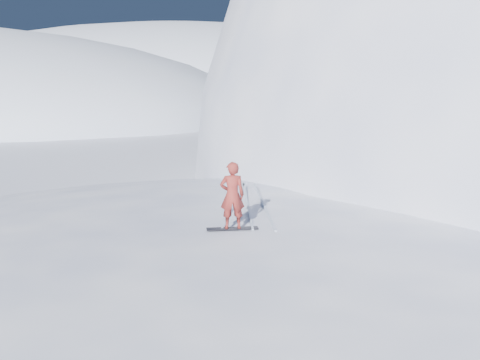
# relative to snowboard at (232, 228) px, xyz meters

# --- Properties ---
(ground) EXTENTS (400.00, 400.00, 0.00)m
(ground) POSITION_rel_snowboard_xyz_m (0.98, -1.91, -2.41)
(ground) COLOR white
(ground) RESTS_ON ground
(near_ridge) EXTENTS (36.00, 28.00, 4.80)m
(near_ridge) POSITION_rel_snowboard_xyz_m (1.98, 1.09, -2.41)
(near_ridge) COLOR white
(near_ridge) RESTS_ON ground
(far_ridge_c) EXTENTS (140.00, 90.00, 36.00)m
(far_ridge_c) POSITION_rel_snowboard_xyz_m (-39.02, 108.09, -2.41)
(far_ridge_c) COLOR white
(far_ridge_c) RESTS_ON ground
(wind_bumps) EXTENTS (16.00, 14.40, 1.00)m
(wind_bumps) POSITION_rel_snowboard_xyz_m (0.43, 0.21, -2.41)
(wind_bumps) COLOR white
(wind_bumps) RESTS_ON ground
(snowboard) EXTENTS (1.35, 0.66, 0.02)m
(snowboard) POSITION_rel_snowboard_xyz_m (0.00, 0.00, 0.00)
(snowboard) COLOR black
(snowboard) RESTS_ON near_ridge
(snowboarder) EXTENTS (0.73, 0.59, 1.74)m
(snowboarder) POSITION_rel_snowboard_xyz_m (0.00, 0.00, 0.88)
(snowboarder) COLOR maroon
(snowboarder) RESTS_ON snowboard
(board_tracks) EXTENTS (2.06, 5.98, 0.04)m
(board_tracks) POSITION_rel_snowboard_xyz_m (-0.12, 2.93, 0.01)
(board_tracks) COLOR silver
(board_tracks) RESTS_ON ground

